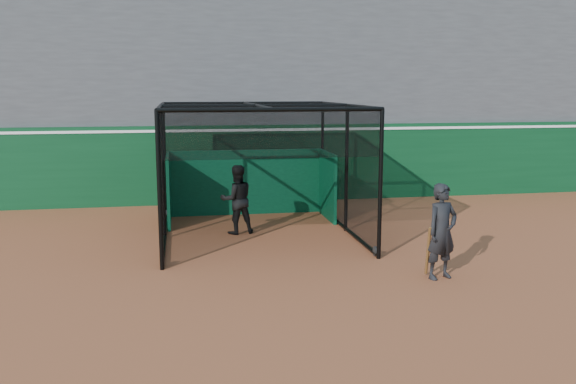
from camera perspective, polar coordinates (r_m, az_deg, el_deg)
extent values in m
plane|color=#974D2C|center=(11.81, -0.83, -8.42)|extent=(120.00, 120.00, 0.00)
cube|color=#0B3C1D|center=(19.80, -4.85, 2.65)|extent=(50.00, 0.45, 2.50)
cube|color=white|center=(19.70, -4.89, 5.83)|extent=(50.00, 0.50, 0.08)
cube|color=#4C4C4F|center=(23.52, -5.84, 10.16)|extent=(50.00, 7.85, 7.75)
cube|color=#074729|center=(17.86, -3.95, 0.92)|extent=(4.51, 0.10, 1.90)
cylinder|color=black|center=(13.00, -11.68, -6.40)|extent=(0.08, 0.22, 0.22)
cylinder|color=black|center=(13.66, 8.21, -5.51)|extent=(0.08, 0.22, 0.22)
cylinder|color=black|center=(17.83, -11.31, -2.00)|extent=(0.08, 0.22, 0.22)
cylinder|color=black|center=(18.32, 3.33, -1.52)|extent=(0.08, 0.22, 0.22)
imported|color=black|center=(15.50, -4.82, -0.70)|extent=(0.96, 0.80, 1.76)
imported|color=black|center=(12.16, 14.21, -3.60)|extent=(0.79, 0.64, 1.87)
cylinder|color=#593819|center=(12.20, 12.97, -5.38)|extent=(0.16, 0.39, 1.03)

